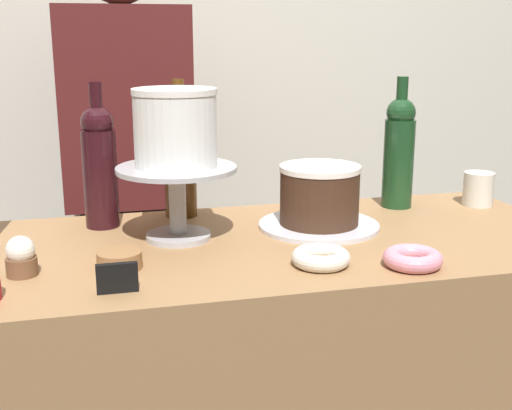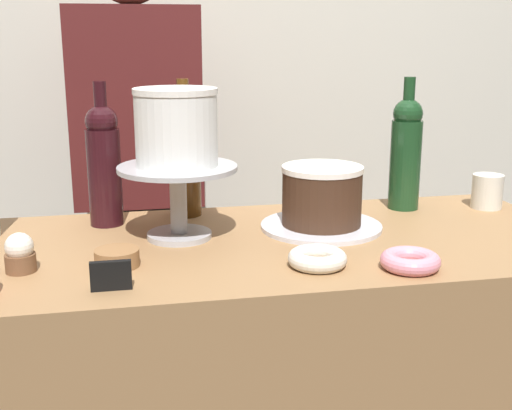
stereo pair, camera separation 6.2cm
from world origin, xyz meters
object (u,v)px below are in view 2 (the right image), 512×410
at_px(barista_figure, 140,204).
at_px(wine_bottle_amber, 184,156).
at_px(cake_stand_pedestal, 178,189).
at_px(donut_pink, 410,261).
at_px(cookie_stack, 117,258).
at_px(price_sign_chalkboard, 111,276).
at_px(coffee_cup_ceramic, 487,191).
at_px(chocolate_round_cake, 322,195).
at_px(white_layer_cake, 176,127).
at_px(donut_sugar, 317,258).
at_px(cupcake_vanilla, 20,254).
at_px(wine_bottle_dark_red, 104,163).
at_px(wine_bottle_green, 406,151).

bearing_deg(barista_figure, wine_bottle_amber, -74.58).
bearing_deg(wine_bottle_amber, cake_stand_pedestal, -99.90).
height_order(donut_pink, cookie_stack, same).
bearing_deg(price_sign_chalkboard, donut_pink, -0.38).
bearing_deg(donut_pink, wine_bottle_amber, 128.50).
bearing_deg(cake_stand_pedestal, barista_figure, 97.14).
bearing_deg(coffee_cup_ceramic, chocolate_round_cake, -168.47).
distance_m(cake_stand_pedestal, white_layer_cake, 0.13).
distance_m(cookie_stack, price_sign_chalkboard, 0.12).
relative_size(white_layer_cake, donut_sugar, 1.55).
distance_m(wine_bottle_amber, cupcake_vanilla, 0.49).
bearing_deg(barista_figure, wine_bottle_dark_red, -101.44).
height_order(chocolate_round_cake, donut_pink, chocolate_round_cake).
bearing_deg(coffee_cup_ceramic, wine_bottle_dark_red, 177.70).
bearing_deg(chocolate_round_cake, white_layer_cake, -178.79).
height_order(chocolate_round_cake, cupcake_vanilla, chocolate_round_cake).
relative_size(chocolate_round_cake, donut_sugar, 1.61).
height_order(chocolate_round_cake, wine_bottle_green, wine_bottle_green).
height_order(cookie_stack, price_sign_chalkboard, price_sign_chalkboard).
relative_size(white_layer_cake, cupcake_vanilla, 2.34).
bearing_deg(cupcake_vanilla, coffee_cup_ceramic, 13.12).
xyz_separation_m(wine_bottle_green, wine_bottle_dark_red, (-0.73, -0.00, 0.00)).
height_order(chocolate_round_cake, cookie_stack, chocolate_round_cake).
height_order(wine_bottle_dark_red, donut_pink, wine_bottle_dark_red).
xyz_separation_m(cookie_stack, barista_figure, (0.06, 0.71, -0.08)).
relative_size(cookie_stack, price_sign_chalkboard, 1.20).
relative_size(donut_sugar, coffee_cup_ceramic, 1.32).
xyz_separation_m(cake_stand_pedestal, wine_bottle_dark_red, (-0.15, 0.14, 0.04)).
distance_m(chocolate_round_cake, coffee_cup_ceramic, 0.47).
height_order(price_sign_chalkboard, barista_figure, barista_figure).
distance_m(cake_stand_pedestal, wine_bottle_amber, 0.19).
relative_size(wine_bottle_green, coffee_cup_ceramic, 3.83).
xyz_separation_m(chocolate_round_cake, coffee_cup_ceramic, (0.46, 0.09, -0.03)).
height_order(wine_bottle_amber, donut_pink, wine_bottle_amber).
height_order(cupcake_vanilla, coffee_cup_ceramic, coffee_cup_ceramic).
bearing_deg(cupcake_vanilla, chocolate_round_cake, 14.27).
bearing_deg(wine_bottle_amber, chocolate_round_cake, -31.91).
height_order(wine_bottle_green, barista_figure, barista_figure).
xyz_separation_m(wine_bottle_green, wine_bottle_amber, (-0.54, 0.05, 0.00)).
distance_m(wine_bottle_green, wine_bottle_dark_red, 0.73).
relative_size(cake_stand_pedestal, price_sign_chalkboard, 3.61).
relative_size(cookie_stack, barista_figure, 0.05).
bearing_deg(donut_pink, barista_figure, 119.52).
distance_m(cookie_stack, barista_figure, 0.72).
bearing_deg(cake_stand_pedestal, wine_bottle_amber, 80.10).
relative_size(white_layer_cake, coffee_cup_ceramic, 2.05).
xyz_separation_m(wine_bottle_dark_red, barista_figure, (0.08, 0.42, -0.21)).
relative_size(wine_bottle_green, barista_figure, 0.20).
xyz_separation_m(wine_bottle_green, donut_pink, (-0.17, -0.42, -0.13)).
height_order(wine_bottle_green, cupcake_vanilla, wine_bottle_green).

